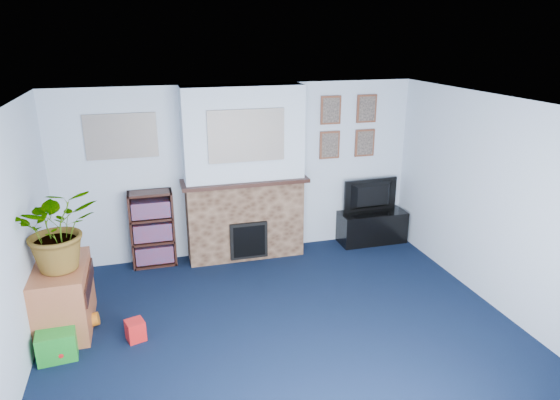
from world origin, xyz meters
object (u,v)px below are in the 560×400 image
object	(u,v)px
bookshelf	(153,230)
tv_stand	(372,228)
sideboard	(64,298)
television	(373,196)

from	to	relation	value
bookshelf	tv_stand	bearing A→B (deg)	-1.36
tv_stand	sideboard	distance (m)	4.38
sideboard	bookshelf	bearing A→B (deg)	53.93
tv_stand	television	xyz separation A→B (m)	(0.00, 0.02, 0.50)
bookshelf	sideboard	size ratio (longest dim) A/B	1.12
sideboard	tv_stand	bearing A→B (deg)	16.76
bookshelf	sideboard	bearing A→B (deg)	-126.07
tv_stand	television	world-z (taller)	television
television	bookshelf	distance (m)	3.22
tv_stand	television	distance (m)	0.50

